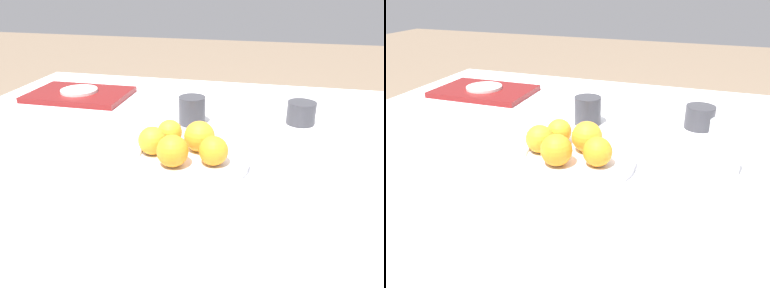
# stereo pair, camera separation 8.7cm
# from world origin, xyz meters

# --- Properties ---
(table) EXTENTS (1.58, 0.94, 0.71)m
(table) POSITION_xyz_m (0.00, 0.00, 0.35)
(table) COLOR white
(table) RESTS_ON ground_plane
(fruit_platter) EXTENTS (0.27, 0.27, 0.03)m
(fruit_platter) POSITION_xyz_m (0.01, -0.27, 0.72)
(fruit_platter) COLOR silver
(fruit_platter) RESTS_ON table
(orange_0) EXTENTS (0.07, 0.07, 0.07)m
(orange_0) POSITION_xyz_m (0.02, -0.24, 0.76)
(orange_0) COLOR orange
(orange_0) RESTS_ON fruit_platter
(orange_1) EXTENTS (0.07, 0.07, 0.07)m
(orange_1) POSITION_xyz_m (0.07, -0.30, 0.76)
(orange_1) COLOR orange
(orange_1) RESTS_ON fruit_platter
(orange_2) EXTENTS (0.06, 0.06, 0.06)m
(orange_2) POSITION_xyz_m (-0.06, -0.21, 0.76)
(orange_2) COLOR orange
(orange_2) RESTS_ON fruit_platter
(orange_3) EXTENTS (0.07, 0.07, 0.07)m
(orange_3) POSITION_xyz_m (-0.02, -0.33, 0.76)
(orange_3) COLOR orange
(orange_3) RESTS_ON fruit_platter
(orange_4) EXTENTS (0.07, 0.07, 0.07)m
(orange_4) POSITION_xyz_m (-0.08, -0.28, 0.76)
(orange_4) COLOR orange
(orange_4) RESTS_ON fruit_platter
(water_glass) EXTENTS (0.07, 0.07, 0.13)m
(water_glass) POSITION_xyz_m (0.33, -0.23, 0.77)
(water_glass) COLOR silver
(water_glass) RESTS_ON table
(serving_tray) EXTENTS (0.35, 0.23, 0.02)m
(serving_tray) POSITION_xyz_m (-0.50, 0.14, 0.72)
(serving_tray) COLOR maroon
(serving_tray) RESTS_ON table
(side_plate) EXTENTS (0.13, 0.13, 0.01)m
(side_plate) POSITION_xyz_m (-0.50, 0.14, 0.73)
(side_plate) COLOR silver
(side_plate) RESTS_ON serving_tray
(cup_0) EXTENTS (0.08, 0.08, 0.08)m
(cup_0) POSITION_xyz_m (-0.05, -0.02, 0.75)
(cup_0) COLOR #333338
(cup_0) RESTS_ON table
(cup_1) EXTENTS (0.08, 0.08, 0.07)m
(cup_1) POSITION_xyz_m (0.27, 0.05, 0.74)
(cup_1) COLOR #333338
(cup_1) RESTS_ON table
(napkin) EXTENTS (0.11, 0.11, 0.01)m
(napkin) POSITION_xyz_m (0.46, 0.20, 0.71)
(napkin) COLOR white
(napkin) RESTS_ON table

